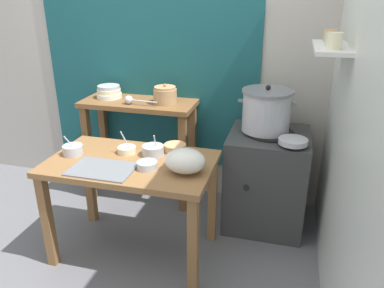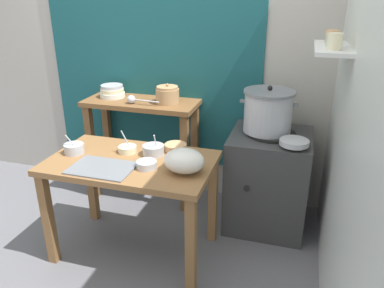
{
  "view_description": "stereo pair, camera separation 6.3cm",
  "coord_description": "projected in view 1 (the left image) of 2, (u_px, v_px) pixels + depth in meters",
  "views": [
    {
      "loc": [
        1.04,
        -2.0,
        1.77
      ],
      "look_at": [
        0.45,
        0.22,
        0.82
      ],
      "focal_mm": 35.17,
      "sensor_mm": 36.0,
      "label": 1
    },
    {
      "loc": [
        1.1,
        -1.98,
        1.77
      ],
      "look_at": [
        0.45,
        0.22,
        0.82
      ],
      "focal_mm": 35.17,
      "sensor_mm": 36.0,
      "label": 2
    }
  ],
  "objects": [
    {
      "name": "ground_plane",
      "position": [
        124.0,
        254.0,
        2.71
      ],
      "size": [
        9.0,
        9.0,
        0.0
      ],
      "primitive_type": "plane",
      "color": "slate"
    },
    {
      "name": "bowl_stack_enamel",
      "position": [
        109.0,
        92.0,
        3.22
      ],
      "size": [
        0.21,
        0.21,
        0.11
      ],
      "color": "silver",
      "rests_on": "back_shelf_table"
    },
    {
      "name": "stove_block",
      "position": [
        266.0,
        179.0,
        2.96
      ],
      "size": [
        0.6,
        0.61,
        0.78
      ],
      "color": "#383838",
      "rests_on": "ground"
    },
    {
      "name": "serving_tray",
      "position": [
        102.0,
        169.0,
        2.35
      ],
      "size": [
        0.4,
        0.28,
        0.01
      ],
      "primitive_type": "cube",
      "color": "slate",
      "rests_on": "prep_table"
    },
    {
      "name": "steamer_pot",
      "position": [
        266.0,
        110.0,
        2.78
      ],
      "size": [
        0.42,
        0.38,
        0.35
      ],
      "color": "#B7BABF",
      "rests_on": "stove_block"
    },
    {
      "name": "ladle",
      "position": [
        130.0,
        100.0,
        3.05
      ],
      "size": [
        0.28,
        0.07,
        0.07
      ],
      "color": "#B7BABF",
      "rests_on": "back_shelf_table"
    },
    {
      "name": "prep_bowl_3",
      "position": [
        147.0,
        165.0,
        2.36
      ],
      "size": [
        0.13,
        0.13,
        0.05
      ],
      "color": "#B7BABF",
      "rests_on": "prep_table"
    },
    {
      "name": "clay_pot",
      "position": [
        165.0,
        95.0,
        3.06
      ],
      "size": [
        0.19,
        0.19,
        0.16
      ],
      "color": "tan",
      "rests_on": "back_shelf_table"
    },
    {
      "name": "prep_bowl_2",
      "position": [
        73.0,
        150.0,
        2.56
      ],
      "size": [
        0.14,
        0.14,
        0.15
      ],
      "color": "#B7BABF",
      "rests_on": "prep_table"
    },
    {
      "name": "wide_pan",
      "position": [
        293.0,
        141.0,
        2.59
      ],
      "size": [
        0.2,
        0.2,
        0.04
      ],
      "primitive_type": "cylinder",
      "color": "#B7BABF",
      "rests_on": "stove_block"
    },
    {
      "name": "prep_bowl_4",
      "position": [
        175.0,
        147.0,
        2.62
      ],
      "size": [
        0.15,
        0.15,
        0.05
      ],
      "color": "tan",
      "rests_on": "prep_table"
    },
    {
      "name": "prep_bowl_0",
      "position": [
        153.0,
        150.0,
        2.55
      ],
      "size": [
        0.15,
        0.15,
        0.16
      ],
      "color": "#B7BABF",
      "rests_on": "prep_table"
    },
    {
      "name": "back_shelf_table",
      "position": [
        140.0,
        126.0,
        3.23
      ],
      "size": [
        0.96,
        0.4,
        0.9
      ],
      "color": "brown",
      "rests_on": "ground"
    },
    {
      "name": "wall_back",
      "position": [
        177.0,
        49.0,
        3.17
      ],
      "size": [
        4.4,
        0.12,
        2.6
      ],
      "color": "#B2ADA3",
      "rests_on": "ground"
    },
    {
      "name": "plastic_bag",
      "position": [
        185.0,
        161.0,
        2.3
      ],
      "size": [
        0.25,
        0.22,
        0.15
      ],
      "primitive_type": "ellipsoid",
      "color": "silver",
      "rests_on": "prep_table"
    },
    {
      "name": "prep_bowl_1",
      "position": [
        127.0,
        149.0,
        2.59
      ],
      "size": [
        0.13,
        0.13,
        0.17
      ],
      "color": "beige",
      "rests_on": "prep_table"
    },
    {
      "name": "wall_right",
      "position": [
        359.0,
        81.0,
        2.06
      ],
      "size": [
        0.3,
        3.2,
        2.6
      ],
      "color": "silver",
      "rests_on": "ground"
    },
    {
      "name": "prep_table",
      "position": [
        132.0,
        176.0,
        2.52
      ],
      "size": [
        1.1,
        0.66,
        0.72
      ],
      "color": "olive",
      "rests_on": "ground"
    }
  ]
}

